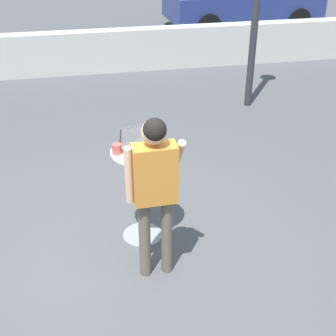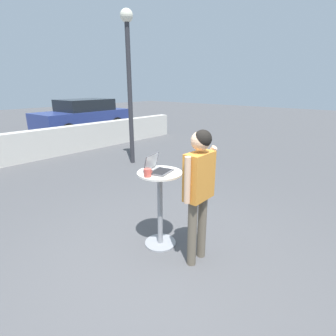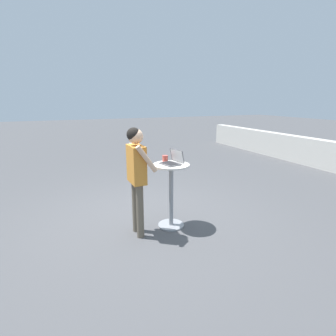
{
  "view_description": "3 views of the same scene",
  "coord_description": "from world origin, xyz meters",
  "px_view_note": "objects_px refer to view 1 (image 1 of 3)",
  "views": [
    {
      "loc": [
        -0.16,
        -3.67,
        3.2
      ],
      "look_at": [
        0.6,
        0.05,
        1.01
      ],
      "focal_mm": 50.0,
      "sensor_mm": 36.0,
      "label": 1
    },
    {
      "loc": [
        -1.92,
        -1.81,
        2.12
      ],
      "look_at": [
        0.55,
        0.37,
        1.07
      ],
      "focal_mm": 28.0,
      "sensor_mm": 36.0,
      "label": 2
    },
    {
      "loc": [
        4.02,
        -1.24,
        2.04
      ],
      "look_at": [
        0.34,
        0.33,
        0.99
      ],
      "focal_mm": 28.0,
      "sensor_mm": 36.0,
      "label": 3
    }
  ],
  "objects_px": {
    "cafe_table": "(141,187)",
    "coffee_mug": "(117,149)",
    "standing_person": "(155,181)",
    "laptop": "(138,145)"
  },
  "relations": [
    {
      "from": "cafe_table",
      "to": "coffee_mug",
      "type": "distance_m",
      "value": 0.52
    },
    {
      "from": "coffee_mug",
      "to": "standing_person",
      "type": "height_order",
      "value": "standing_person"
    },
    {
      "from": "laptop",
      "to": "coffee_mug",
      "type": "distance_m",
      "value": 0.21
    },
    {
      "from": "laptop",
      "to": "standing_person",
      "type": "xyz_separation_m",
      "value": [
        0.06,
        -0.61,
        -0.05
      ]
    },
    {
      "from": "cafe_table",
      "to": "laptop",
      "type": "height_order",
      "value": "laptop"
    },
    {
      "from": "cafe_table",
      "to": "coffee_mug",
      "type": "height_order",
      "value": "coffee_mug"
    },
    {
      "from": "cafe_table",
      "to": "standing_person",
      "type": "bearing_deg",
      "value": -85.47
    },
    {
      "from": "laptop",
      "to": "standing_person",
      "type": "relative_size",
      "value": 0.22
    },
    {
      "from": "standing_person",
      "to": "cafe_table",
      "type": "bearing_deg",
      "value": 94.53
    },
    {
      "from": "cafe_table",
      "to": "laptop",
      "type": "xyz_separation_m",
      "value": [
        -0.01,
        0.03,
        0.47
      ]
    }
  ]
}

